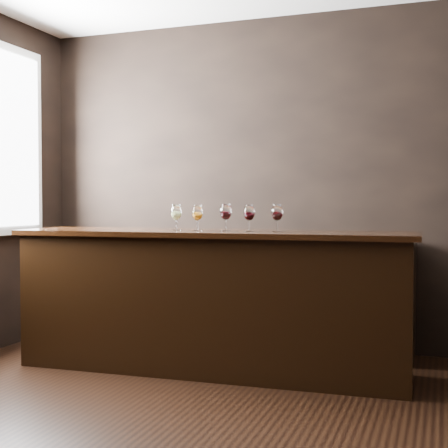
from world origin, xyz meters
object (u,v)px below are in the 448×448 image
(glass_red_b, at_px, (249,213))
(glass_red_c, at_px, (277,213))
(glass_white, at_px, (176,213))
(back_bar_shelf, at_px, (256,294))
(glass_red_a, at_px, (226,213))
(glass_amber, at_px, (197,214))
(bar_counter, at_px, (211,303))

(glass_red_b, height_order, glass_red_c, glass_red_c)
(glass_red_b, bearing_deg, glass_white, -176.72)
(glass_red_b, bearing_deg, back_bar_shelf, 103.12)
(glass_white, height_order, glass_red_a, glass_red_a)
(back_bar_shelf, xyz_separation_m, glass_red_c, (0.37, -0.73, 0.69))
(glass_red_b, bearing_deg, glass_red_a, 175.26)
(glass_red_b, distance_m, glass_red_c, 0.20)
(glass_red_a, bearing_deg, glass_red_b, -4.74)
(glass_amber, bearing_deg, glass_red_c, 4.87)
(back_bar_shelf, xyz_separation_m, glass_red_b, (0.17, -0.75, 0.69))
(bar_counter, bearing_deg, back_bar_shelf, 79.45)
(bar_counter, height_order, back_bar_shelf, bar_counter)
(bar_counter, bearing_deg, glass_red_b, -1.26)
(glass_white, distance_m, glass_red_b, 0.55)
(bar_counter, distance_m, back_bar_shelf, 0.76)
(glass_white, distance_m, glass_amber, 0.17)
(glass_red_a, distance_m, glass_red_c, 0.38)
(glass_amber, distance_m, glass_red_c, 0.58)
(glass_white, xyz_separation_m, glass_red_b, (0.55, 0.03, -0.00))
(glass_amber, xyz_separation_m, glass_red_a, (0.20, 0.05, 0.01))
(glass_amber, xyz_separation_m, glass_red_c, (0.58, 0.05, 0.01))
(back_bar_shelf, bearing_deg, glass_amber, -104.79)
(glass_amber, bearing_deg, glass_red_a, 14.79)
(bar_counter, distance_m, glass_red_a, 0.67)
(glass_amber, relative_size, glass_red_b, 0.98)
(back_bar_shelf, distance_m, glass_red_b, 1.03)
(bar_counter, xyz_separation_m, glass_red_c, (0.48, 0.02, 0.66))
(glass_amber, distance_m, glass_red_b, 0.38)
(bar_counter, relative_size, glass_red_a, 14.31)
(bar_counter, height_order, glass_red_b, glass_red_b)
(bar_counter, relative_size, glass_red_b, 14.88)
(bar_counter, xyz_separation_m, glass_red_b, (0.28, 0.00, 0.66))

